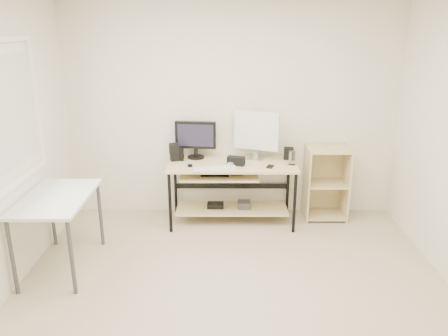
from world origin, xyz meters
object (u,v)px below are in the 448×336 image
side_table (57,204)px  white_imac (257,132)px  desk (230,180)px  shelf_unit (325,182)px  black_monitor (196,137)px  audio_controller (180,154)px

side_table → white_imac: (1.97, 1.21, 0.41)m
desk → shelf_unit: size_ratio=1.67×
side_table → black_monitor: size_ratio=2.02×
desk → side_table: size_ratio=1.50×
side_table → white_imac: white_imac is taller
shelf_unit → desk: bearing=-172.2°
desk → white_imac: (0.32, 0.15, 0.55)m
desk → audio_controller: size_ratio=9.51×
shelf_unit → black_monitor: 1.68m
side_table → white_imac: 2.35m
desk → black_monitor: bearing=154.4°
audio_controller → white_imac: bearing=9.9°
black_monitor → audio_controller: 0.27m
white_imac → audio_controller: bearing=-154.2°
black_monitor → side_table: bearing=-128.3°
desk → side_table: 1.97m
side_table → shelf_unit: shelf_unit is taller
side_table → shelf_unit: bearing=23.3°
side_table → shelf_unit: 3.09m
desk → side_table: same height
black_monitor → audio_controller: black_monitor is taller
shelf_unit → white_imac: 1.07m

